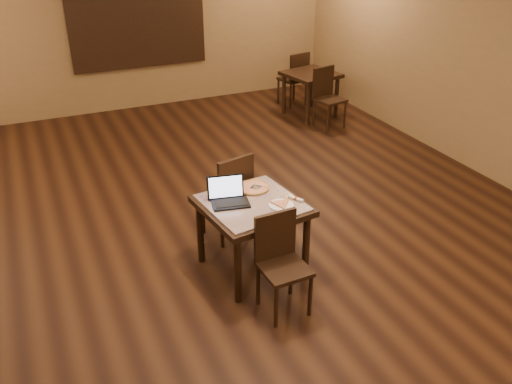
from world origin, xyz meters
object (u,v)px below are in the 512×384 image
laptop (228,196)px  other_table_a_chair_near (327,94)px  chair_main_far (230,192)px  other_table_a_chair_far (296,76)px  pizza_pan (253,189)px  tiled_table (252,211)px  other_table_a (311,80)px  chair_main_near (280,257)px

laptop → other_table_a_chair_near: size_ratio=0.40×
chair_main_far → other_table_a_chair_far: 4.61m
pizza_pan → other_table_a_chair_far: size_ratio=0.33×
chair_main_far → laptop: laptop is taller
laptop → tiled_table: bearing=-16.3°
pizza_pan → other_table_a: bearing=53.1°
pizza_pan → laptop: bearing=-157.3°
tiled_table → chair_main_near: chair_main_near is taller
other_table_a_chair_far → pizza_pan: bearing=46.2°
chair_main_far → other_table_a_chair_far: (2.75, 3.70, -0.01)m
laptop → other_table_a_chair_far: 5.16m
laptop → other_table_a_chair_near: bearing=57.8°
laptop → other_table_a: laptop is taller
other_table_a_chair_near → other_table_a_chair_far: (0.03, 1.14, 0.00)m
other_table_a → other_table_a_chair_near: size_ratio=0.96×
other_table_a_chair_near → other_table_a_chair_far: bearing=77.7°
tiled_table → other_table_a: 4.65m
other_table_a_chair_near → other_table_a_chair_far: size_ratio=1.00×
chair_main_near → chair_main_far: chair_main_far is taller
tiled_table → pizza_pan: bearing=56.2°
chair_main_far → other_table_a_chair_far: chair_main_far is taller
laptop → other_table_a_chair_far: bearing=66.4°
other_table_a_chair_near → other_table_a: bearing=77.7°
laptop → pizza_pan: size_ratio=1.21×
other_table_a_chair_near → chair_main_far: bearing=-147.4°
other_table_a_chair_far → other_table_a_chair_near: bearing=77.7°
chair_main_far → other_table_a_chair_near: size_ratio=1.03×
other_table_a_chair_far → tiled_table: bearing=46.6°
other_table_a → other_table_a_chair_near: 0.57m
laptop → other_table_a: (2.95, 3.64, -0.20)m
chair_main_near → other_table_a_chair_near: 4.68m
other_table_a_chair_far → chair_main_near: bearing=49.9°
chair_main_near → other_table_a_chair_far: size_ratio=0.95×
pizza_pan → other_table_a_chair_far: other_table_a_chair_far is taller
tiled_table → pizza_pan: size_ratio=3.17×
chair_main_far → chair_main_near: bearing=75.1°
chair_main_near → other_table_a_chair_near: size_ratio=0.95×
chair_main_near → laptop: size_ratio=2.36×
chair_main_near → other_table_a_chair_far: (2.77, 4.93, 0.03)m
laptop → pizza_pan: 0.35m
laptop → other_table_a_chair_near: (2.94, 3.07, -0.28)m
other_table_a → other_table_a_chair_far: (0.02, 0.57, -0.08)m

